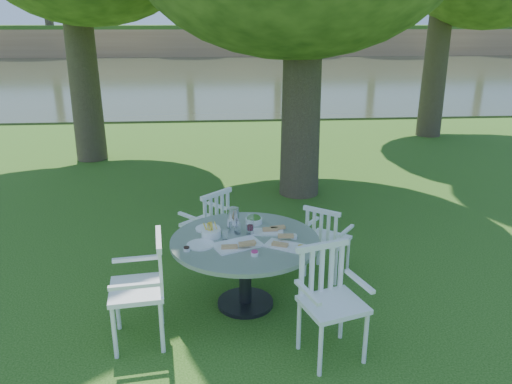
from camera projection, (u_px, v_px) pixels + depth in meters
ground at (257, 266)px, 5.81m from camera, size 140.00×140.00×0.00m
table at (245, 251)px, 4.84m from camera, size 1.44×1.44×0.72m
chair_ne at (325, 237)px, 5.41m from camera, size 0.58×0.57×0.84m
chair_nw at (210, 221)px, 5.74m from camera, size 0.62×0.62×0.90m
chair_sw at (148, 281)px, 4.30m from camera, size 0.52×0.55×0.99m
chair_se at (328, 292)px, 4.16m from camera, size 0.60×0.58×0.96m
tableware at (236, 231)px, 4.86m from camera, size 1.14×0.87×0.24m
river at (222, 74)px, 27.52m from camera, size 100.00×28.00×0.12m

